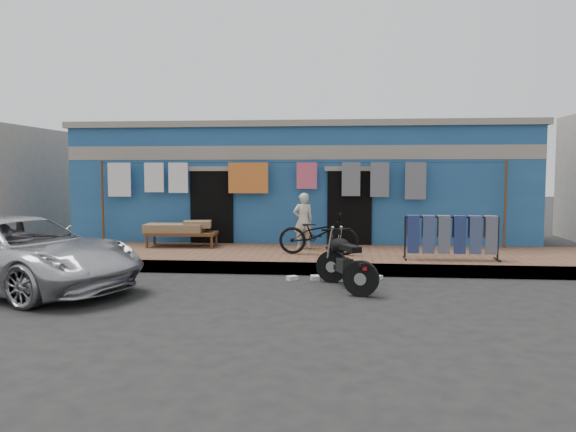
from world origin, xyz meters
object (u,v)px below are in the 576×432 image
object	(u,v)px
bicycle	(319,229)
jeans_rack	(451,237)
seated_person	(303,221)
motorcycle	(346,260)
charpoy	(182,234)
car	(18,252)

from	to	relation	value
bicycle	jeans_rack	xyz separation A→B (m)	(2.76, -0.49, -0.09)
seated_person	bicycle	size ratio (longest dim) A/B	0.76
seated_person	motorcycle	xyz separation A→B (m)	(0.99, -3.36, -0.40)
charpoy	jeans_rack	distance (m)	6.33
motorcycle	seated_person	bearing A→B (deg)	83.16
motorcycle	charpoy	size ratio (longest dim) A/B	0.93
seated_person	charpoy	world-z (taller)	seated_person
car	motorcycle	xyz separation A→B (m)	(5.70, 0.64, -0.15)
seated_person	jeans_rack	distance (m)	3.47
seated_person	charpoy	size ratio (longest dim) A/B	0.73
car	charpoy	xyz separation A→B (m)	(1.74, 4.10, -0.11)
charpoy	seated_person	bearing A→B (deg)	-2.05
seated_person	motorcycle	size ratio (longest dim) A/B	0.78
motorcycle	jeans_rack	bearing A→B (deg)	18.56
car	charpoy	size ratio (longest dim) A/B	2.59
car	charpoy	world-z (taller)	car
jeans_rack	bicycle	bearing A→B (deg)	169.94
seated_person	bicycle	xyz separation A→B (m)	(0.41, -0.92, -0.10)
motorcycle	charpoy	bearing A→B (deg)	115.55
bicycle	motorcycle	distance (m)	2.52
bicycle	motorcycle	size ratio (longest dim) A/B	1.04
car	bicycle	size ratio (longest dim) A/B	2.68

